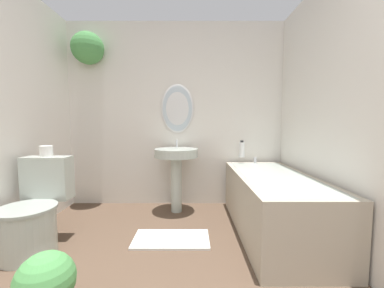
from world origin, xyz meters
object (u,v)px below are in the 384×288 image
(shampoo_bottle, at_px, (242,149))
(potted_plant, at_px, (46,286))
(toilet, at_px, (35,215))
(toilet_paper_roll, at_px, (47,151))
(bathtub, at_px, (274,202))
(pedestal_sink, at_px, (177,162))

(shampoo_bottle, xyz_separation_m, potted_plant, (-1.40, -1.83, -0.52))
(toilet, distance_m, toilet_paper_roll, 0.56)
(bathtub, bearing_deg, toilet, -170.73)
(toilet, distance_m, bathtub, 2.17)
(bathtub, xyz_separation_m, toilet_paper_roll, (-2.15, -0.14, 0.53))
(toilet_paper_roll, bearing_deg, bathtub, 3.69)
(bathtub, relative_size, potted_plant, 3.98)
(bathtub, height_order, potted_plant, bathtub)
(pedestal_sink, bearing_deg, shampoo_bottle, 11.11)
(toilet, height_order, shampoo_bottle, shampoo_bottle)
(toilet, relative_size, toilet_paper_roll, 7.06)
(shampoo_bottle, bearing_deg, potted_plant, -127.41)
(toilet_paper_roll, bearing_deg, shampoo_bottle, 23.45)
(toilet_paper_roll, bearing_deg, toilet, -90.00)
(pedestal_sink, distance_m, toilet_paper_roll, 1.35)
(potted_plant, distance_m, toilet_paper_roll, 1.28)
(pedestal_sink, bearing_deg, potted_plant, -108.90)
(pedestal_sink, xyz_separation_m, shampoo_bottle, (0.83, 0.16, 0.14))
(potted_plant, bearing_deg, bathtub, 35.33)
(pedestal_sink, relative_size, shampoo_bottle, 4.13)
(bathtub, xyz_separation_m, shampoo_bottle, (-0.17, 0.72, 0.45))
(toilet, xyz_separation_m, pedestal_sink, (1.14, 0.91, 0.30))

